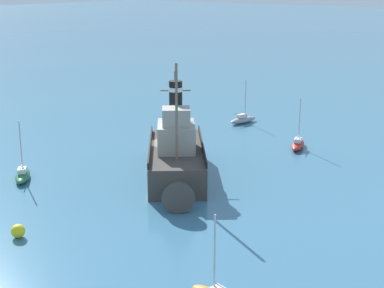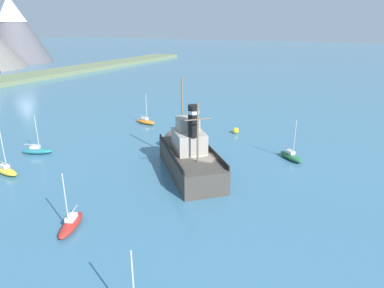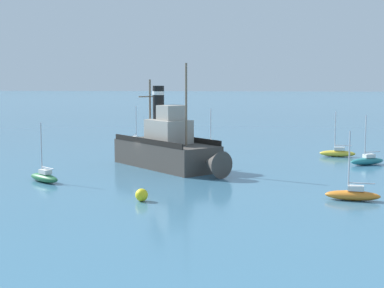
{
  "view_description": "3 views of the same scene",
  "coord_description": "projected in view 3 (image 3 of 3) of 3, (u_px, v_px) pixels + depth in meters",
  "views": [
    {
      "loc": [
        35.65,
        32.57,
        15.88
      ],
      "look_at": [
        -2.34,
        1.29,
        2.02
      ],
      "focal_mm": 55.0,
      "sensor_mm": 36.0,
      "label": 1
    },
    {
      "loc": [
        -29.92,
        -13.11,
        15.31
      ],
      "look_at": [
        2.68,
        2.79,
        2.51
      ],
      "focal_mm": 32.0,
      "sensor_mm": 36.0,
      "label": 2
    },
    {
      "loc": [
        56.07,
        8.95,
        8.66
      ],
      "look_at": [
        2.45,
        4.62,
        2.5
      ],
      "focal_mm": 55.0,
      "sensor_mm": 36.0,
      "label": 3
    }
  ],
  "objects": [
    {
      "name": "sailboat_teal",
      "position": [
        367.0,
        161.0,
        58.06
      ],
      "size": [
        2.65,
        3.9,
        4.9
      ],
      "color": "#23757A",
      "rests_on": "ground"
    },
    {
      "name": "old_tugboat",
      "position": [
        169.0,
        149.0,
        55.91
      ],
      "size": [
        12.98,
        12.12,
        9.9
      ],
      "color": "#423D38",
      "rests_on": "ground"
    },
    {
      "name": "sailboat_orange",
      "position": [
        353.0,
        194.0,
        41.33
      ],
      "size": [
        1.76,
        3.94,
        4.9
      ],
      "color": "orange",
      "rests_on": "ground"
    },
    {
      "name": "sailboat_red",
      "position": [
        211.0,
        146.0,
        69.78
      ],
      "size": [
        3.94,
        2.39,
        4.9
      ],
      "color": "#B22823",
      "rests_on": "ground"
    },
    {
      "name": "mooring_buoy",
      "position": [
        142.0,
        195.0,
        41.03
      ],
      "size": [
        0.89,
        0.89,
        0.89
      ],
      "primitive_type": "sphere",
      "color": "yellow",
      "rests_on": "ground"
    },
    {
      "name": "ground_plane",
      "position": [
        147.0,
        166.0,
        57.22
      ],
      "size": [
        600.0,
        600.0,
        0.0
      ],
      "primitive_type": "plane",
      "color": "teal"
    },
    {
      "name": "sailboat_yellow",
      "position": [
        338.0,
        153.0,
        63.94
      ],
      "size": [
        1.64,
        3.92,
        4.9
      ],
      "color": "gold",
      "rests_on": "ground"
    },
    {
      "name": "sailboat_green",
      "position": [
        44.0,
        177.0,
        48.55
      ],
      "size": [
        3.32,
        3.59,
        4.9
      ],
      "color": "#286B3D",
      "rests_on": "ground"
    },
    {
      "name": "sailboat_grey",
      "position": [
        136.0,
        141.0,
        75.75
      ],
      "size": [
        3.94,
        1.76,
        4.9
      ],
      "color": "gray",
      "rests_on": "ground"
    }
  ]
}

